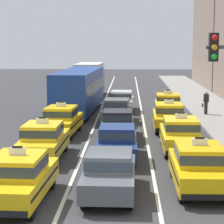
{
  "coord_description": "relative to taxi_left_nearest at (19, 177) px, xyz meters",
  "views": [
    {
      "loc": [
        0.59,
        -14.12,
        5.35
      ],
      "look_at": [
        -0.37,
        13.46,
        1.3
      ],
      "focal_mm": 77.2,
      "sensor_mm": 36.0,
      "label": 1
    }
  ],
  "objects": [
    {
      "name": "box_truck_left_fifth",
      "position": [
        -0.13,
        31.66,
        0.9
      ],
      "size": [
        2.52,
        7.05,
        3.27
      ],
      "color": "black",
      "rests_on": "ground"
    },
    {
      "name": "taxi_right_nearest",
      "position": [
        6.18,
        1.71,
        0.0
      ],
      "size": [
        1.83,
        4.56,
        1.96
      ],
      "color": "black",
      "rests_on": "ground"
    },
    {
      "name": "pedestrian_mid_block",
      "position": [
        9.21,
        19.21,
        0.11
      ],
      "size": [
        0.47,
        0.24,
        1.68
      ],
      "color": "#23232D",
      "rests_on": "sidewalk_curb"
    },
    {
      "name": "sedan_center_third",
      "position": [
        3.04,
        10.9,
        -0.03
      ],
      "size": [
        1.78,
        4.31,
        1.58
      ],
      "color": "black",
      "rests_on": "ground"
    },
    {
      "name": "ground_plane",
      "position": [
        3.05,
        -1.27,
        -0.88
      ],
      "size": [
        160.0,
        160.0,
        0.0
      ],
      "primitive_type": "plane",
      "color": "#353538"
    },
    {
      "name": "sedan_center_fifth",
      "position": [
        3.09,
        21.49,
        -0.03
      ],
      "size": [
        1.88,
        4.35,
        1.58
      ],
      "color": "black",
      "rests_on": "ground"
    },
    {
      "name": "lane_stripe_center_right",
      "position": [
        4.65,
        18.73,
        -0.87
      ],
      "size": [
        0.14,
        80.0,
        0.01
      ],
      "primitive_type": "cube",
      "color": "silver",
      "rests_on": "ground"
    },
    {
      "name": "lane_stripe_left_center",
      "position": [
        1.45,
        18.73,
        -0.87
      ],
      "size": [
        0.14,
        80.0,
        0.01
      ],
      "primitive_type": "cube",
      "color": "silver",
      "rests_on": "ground"
    },
    {
      "name": "sedan_center_second",
      "position": [
        3.12,
        5.97,
        -0.03
      ],
      "size": [
        1.76,
        4.3,
        1.58
      ],
      "color": "black",
      "rests_on": "ground"
    },
    {
      "name": "taxi_right_fourth",
      "position": [
        6.44,
        18.8,
        0.0
      ],
      "size": [
        2.0,
        4.63,
        1.96
      ],
      "color": "black",
      "rests_on": "ground"
    },
    {
      "name": "bus_left_fourth",
      "position": [
        -0.1,
        20.72,
        0.94
      ],
      "size": [
        3.06,
        11.31,
        3.22
      ],
      "color": "black",
      "rests_on": "ground"
    },
    {
      "name": "taxi_left_third",
      "position": [
        -0.23,
        11.84,
        0.0
      ],
      "size": [
        2.09,
        4.66,
        1.96
      ],
      "color": "black",
      "rests_on": "ground"
    },
    {
      "name": "taxi_right_third",
      "position": [
        6.07,
        13.47,
        0.0
      ],
      "size": [
        1.92,
        4.6,
        1.96
      ],
      "color": "black",
      "rests_on": "ground"
    },
    {
      "name": "taxi_left_second",
      "position": [
        -0.28,
        6.12,
        0.0
      ],
      "size": [
        1.9,
        4.59,
        1.96
      ],
      "color": "black",
      "rests_on": "ground"
    },
    {
      "name": "taxi_left_nearest",
      "position": [
        0.0,
        0.0,
        0.0
      ],
      "size": [
        2.01,
        4.63,
        1.96
      ],
      "color": "black",
      "rests_on": "ground"
    },
    {
      "name": "taxi_right_second",
      "position": [
        6.18,
        7.8,
        0.0
      ],
      "size": [
        1.87,
        4.58,
        1.96
      ],
      "color": "black",
      "rests_on": "ground"
    },
    {
      "name": "sedan_center_nearest",
      "position": [
        2.98,
        0.88,
        -0.03
      ],
      "size": [
        1.84,
        4.33,
        1.58
      ],
      "color": "black",
      "rests_on": "ground"
    },
    {
      "name": "sedan_center_fourth",
      "position": [
        2.85,
        16.29,
        -0.03
      ],
      "size": [
        2.07,
        4.42,
        1.58
      ],
      "color": "black",
      "rests_on": "ground"
    }
  ]
}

